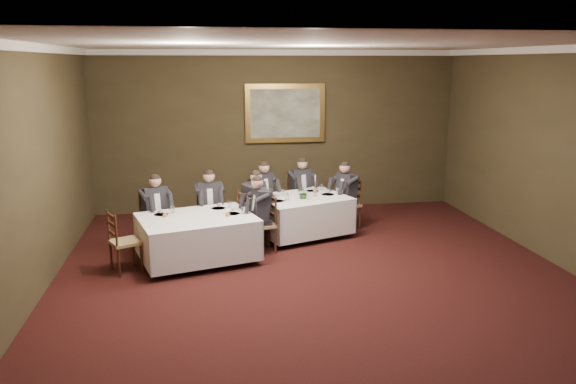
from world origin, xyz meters
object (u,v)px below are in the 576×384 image
object	(u,v)px
chair_main_endright	(347,214)
diner_sec_endright	(262,223)
diner_main_backright	(300,198)
painting	(285,113)
diner_main_endright	(347,203)
centerpiece	(304,192)
table_second	(197,235)
chair_sec_backright	(210,226)
chair_sec_backleft	(156,233)
diner_sec_backright	(210,214)
table_main	(302,213)
candlestick	(315,188)
chair_main_backright	(300,209)
diner_main_endleft	(253,217)
diner_main_backleft	(262,203)
diner_sec_backleft	(155,221)
chair_main_backleft	(261,214)
chair_sec_endright	(263,236)
chair_sec_endleft	(125,254)
chair_main_endleft	(252,229)

from	to	relation	value
chair_main_endright	diner_sec_endright	distance (m)	2.17
diner_main_backright	painting	xyz separation A→B (m)	(-0.14, 1.16, 1.64)
diner_main_endright	centerpiece	xyz separation A→B (m)	(-0.97, -0.48, 0.38)
centerpiece	table_second	bearing A→B (deg)	-154.15
chair_main_endright	diner_main_endright	bearing A→B (deg)	90.00
chair_main_endright	chair_sec_backright	bearing A→B (deg)	75.02
chair_sec_backleft	diner_sec_backright	size ratio (longest dim) A/B	0.74
table_main	candlestick	size ratio (longest dim) A/B	4.70
table_second	candlestick	size ratio (longest dim) A/B	5.10
chair_main_backright	diner_main_endleft	world-z (taller)	diner_main_endleft
diner_main_backleft	chair_main_backright	distance (m)	0.91
diner_main_endright	chair_sec_backleft	xyz separation A→B (m)	(-3.67, -0.65, -0.23)
table_second	centerpiece	distance (m)	2.23
chair_main_endright	diner_sec_backleft	bearing A→B (deg)	77.10
table_main	chair_main_backleft	distance (m)	0.97
chair_sec_backright	table_main	bearing A→B (deg)	175.39
centerpiece	diner_sec_backright	bearing A→B (deg)	177.30
chair_main_endright	diner_sec_endright	xyz separation A→B (m)	(-1.83, -1.13, 0.23)
chair_sec_backleft	chair_sec_endright	distance (m)	1.92
chair_main_backright	chair_sec_endleft	bearing A→B (deg)	18.10
diner_main_backright	centerpiece	bearing A→B (deg)	64.92
diner_sec_backright	painting	size ratio (longest dim) A/B	0.77
chair_main_backleft	chair_sec_endright	xyz separation A→B (m)	(-0.13, -1.43, 0.00)
painting	chair_sec_backleft	bearing A→B (deg)	-138.33
diner_main_endright	painting	xyz separation A→B (m)	(-0.97, 1.75, 1.64)
chair_sec_backleft	diner_sec_backleft	bearing A→B (deg)	90.00
chair_sec_endright	chair_sec_endleft	world-z (taller)	same
chair_sec_endleft	chair_sec_backleft	bearing A→B (deg)	134.39
chair_main_backleft	chair_main_endleft	bearing A→B (deg)	40.10
diner_main_endright	diner_sec_backleft	xyz separation A→B (m)	(-3.67, -0.66, 0.00)
table_second	painting	size ratio (longest dim) A/B	1.23
diner_sec_backright	diner_sec_endright	xyz separation A→B (m)	(0.89, -0.73, 0.00)
chair_main_endright	chair_main_endleft	bearing A→B (deg)	86.48
chair_main_backright	diner_sec_endright	distance (m)	2.00
table_main	diner_sec_endright	distance (m)	1.16
chair_main_backleft	diner_sec_backright	distance (m)	1.27
chair_sec_backright	painting	size ratio (longest dim) A/B	0.57
diner_main_backleft	diner_main_endright	size ratio (longest dim) A/B	1.00
diner_main_endleft	diner_sec_backleft	distance (m)	1.72
chair_main_endleft	diner_sec_backleft	distance (m)	1.73
table_main	centerpiece	distance (m)	0.46
table_second	chair_main_backright	distance (m)	2.93
table_main	diner_main_endright	world-z (taller)	diner_main_endright
diner_main_endright	candlestick	world-z (taller)	diner_main_endright
chair_main_endright	chair_sec_backleft	bearing A→B (deg)	76.93
chair_sec_backright	chair_main_backleft	bearing A→B (deg)	-152.25
table_main	diner_sec_backright	bearing A→B (deg)	-178.26
chair_main_backleft	diner_main_endleft	distance (m)	1.06
chair_main_backright	candlestick	distance (m)	1.10
diner_main_endleft	painting	bearing A→B (deg)	135.61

